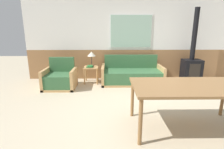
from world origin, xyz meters
TOP-DOWN VIEW (x-y plane):
  - ground_plane at (0.00, 0.00)m, footprint 16.00×16.00m
  - wall_back at (-0.01, 2.63)m, footprint 7.20×0.09m
  - couch at (-0.13, 2.06)m, footprint 1.90×0.88m
  - armchair at (-2.27, 1.62)m, footprint 0.90×0.76m
  - side_table at (-1.42, 2.12)m, footprint 0.45×0.45m
  - table_lamp at (-1.40, 2.19)m, footprint 0.26×0.26m
  - book_stack at (-1.45, 2.04)m, footprint 0.21×0.19m
  - dining_table at (0.49, -0.57)m, footprint 1.89×1.01m
  - wood_stove at (1.79, 2.15)m, footprint 0.56×0.46m

SIDE VIEW (x-z plane):
  - ground_plane at x=0.00m, z-range 0.00..0.00m
  - couch at x=-0.13m, z-range -0.17..0.68m
  - armchair at x=-2.27m, z-range -0.17..0.69m
  - side_table at x=-1.42m, z-range 0.16..0.68m
  - book_stack at x=-1.45m, z-range 0.52..0.58m
  - wood_stove at x=1.79m, z-range -0.54..1.76m
  - dining_table at x=0.49m, z-range 0.32..1.10m
  - table_lamp at x=-1.40m, z-range 0.67..1.14m
  - wall_back at x=-0.01m, z-range 0.01..2.71m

